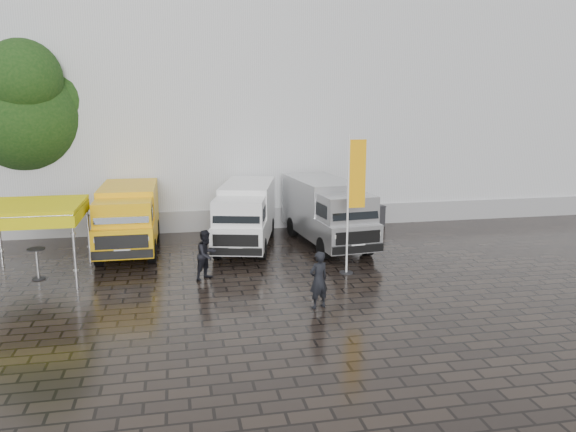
% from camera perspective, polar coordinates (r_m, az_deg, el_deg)
% --- Properties ---
extents(ground, '(120.00, 120.00, 0.00)m').
position_cam_1_polar(ground, '(20.08, 2.97, -6.19)').
color(ground, black).
rests_on(ground, ground).
extents(exhibition_hall, '(44.00, 16.00, 12.00)m').
position_cam_1_polar(exhibition_hall, '(35.16, -0.27, 11.45)').
color(exhibition_hall, silver).
rests_on(exhibition_hall, ground).
extents(hall_plinth, '(44.00, 0.15, 1.00)m').
position_cam_1_polar(hall_plinth, '(27.89, 2.93, -0.02)').
color(hall_plinth, gray).
rests_on(hall_plinth, ground).
extents(van_yellow, '(2.28, 5.79, 2.66)m').
position_cam_1_polar(van_yellow, '(23.93, -15.91, -0.40)').
color(van_yellow, '#FDB70D').
rests_on(van_yellow, ground).
extents(van_white, '(3.46, 6.39, 2.63)m').
position_cam_1_polar(van_white, '(23.87, -4.32, -0.04)').
color(van_white, white).
rests_on(van_white, ground).
extents(van_silver, '(2.78, 6.56, 2.76)m').
position_cam_1_polar(van_silver, '(24.12, 4.01, 0.24)').
color(van_silver, '#AFB1B4').
rests_on(van_silver, ground).
extents(canopy_tent, '(3.36, 3.36, 2.65)m').
position_cam_1_polar(canopy_tent, '(21.30, -24.65, 0.69)').
color(canopy_tent, silver).
rests_on(canopy_tent, ground).
extents(flagpole, '(0.88, 0.50, 5.02)m').
position_cam_1_polar(flagpole, '(19.97, 6.62, 1.95)').
color(flagpole, black).
rests_on(flagpole, ground).
extents(tree, '(5.03, 5.03, 9.03)m').
position_cam_1_polar(tree, '(28.21, -25.31, 9.87)').
color(tree, black).
rests_on(tree, ground).
extents(cocktail_table, '(0.60, 0.60, 1.11)m').
position_cam_1_polar(cocktail_table, '(21.52, -24.11, -4.46)').
color(cocktail_table, black).
rests_on(cocktail_table, ground).
extents(wheelie_bin, '(0.65, 0.65, 1.03)m').
position_cam_1_polar(wheelie_bin, '(28.27, 9.10, 0.03)').
color(wheelie_bin, black).
rests_on(wheelie_bin, ground).
extents(person_front, '(0.75, 0.63, 1.76)m').
position_cam_1_polar(person_front, '(16.93, 3.12, -6.49)').
color(person_front, black).
rests_on(person_front, ground).
extents(person_tent, '(1.08, 1.06, 1.75)m').
position_cam_1_polar(person_tent, '(19.80, -8.28, -3.91)').
color(person_tent, black).
rests_on(person_tent, ground).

